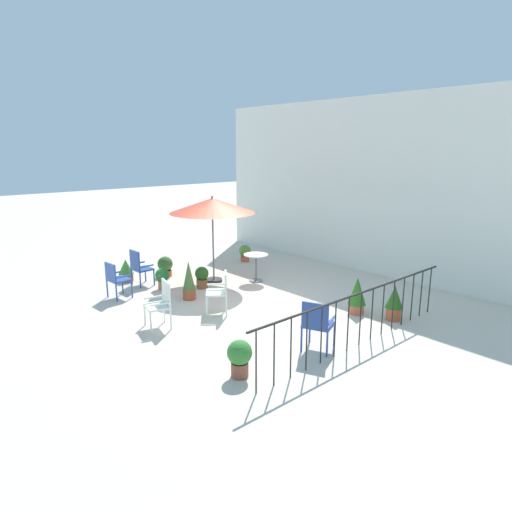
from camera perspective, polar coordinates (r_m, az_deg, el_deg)
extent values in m
plane|color=beige|center=(10.63, -1.99, -5.53)|extent=(60.00, 60.00, 0.00)
cube|color=white|center=(13.33, 12.85, 8.77)|extent=(10.71, 0.30, 4.87)
cube|color=black|center=(8.13, 13.37, -4.55)|extent=(0.03, 5.37, 0.03)
cylinder|color=black|center=(6.57, 0.01, -13.41)|extent=(0.02, 0.02, 1.00)
cylinder|color=black|center=(6.78, 2.33, -12.49)|extent=(0.02, 0.02, 1.00)
cylinder|color=black|center=(7.01, 4.48, -11.61)|extent=(0.02, 0.02, 1.00)
cylinder|color=black|center=(7.25, 6.48, -10.77)|extent=(0.02, 0.02, 1.00)
cylinder|color=black|center=(7.50, 8.34, -9.97)|extent=(0.02, 0.02, 1.00)
cylinder|color=black|center=(7.76, 10.07, -9.22)|extent=(0.02, 0.02, 1.00)
cylinder|color=black|center=(8.02, 11.68, -8.51)|extent=(0.02, 0.02, 1.00)
cylinder|color=black|center=(8.30, 13.18, -7.84)|extent=(0.02, 0.02, 1.00)
cylinder|color=black|center=(8.58, 14.58, -7.21)|extent=(0.02, 0.02, 1.00)
cylinder|color=black|center=(8.86, 15.88, -6.61)|extent=(0.02, 0.02, 1.00)
cylinder|color=black|center=(9.15, 17.11, -6.05)|extent=(0.02, 0.02, 1.00)
cylinder|color=black|center=(9.44, 18.25, -5.52)|extent=(0.02, 0.02, 1.00)
cylinder|color=black|center=(9.74, 19.32, -5.02)|extent=(0.02, 0.02, 1.00)
cylinder|color=black|center=(10.04, 20.33, -4.55)|extent=(0.02, 0.02, 1.00)
cylinder|color=black|center=(10.35, 21.28, -4.10)|extent=(0.02, 0.02, 1.00)
cylinder|color=#2D2D2D|center=(12.02, -5.39, -3.10)|extent=(0.44, 0.44, 0.08)
cylinder|color=slate|center=(11.76, -5.51, 1.94)|extent=(0.04, 0.04, 2.24)
cone|color=#DA4E35|center=(11.60, -5.61, 6.44)|extent=(2.22, 2.22, 0.38)
sphere|color=slate|center=(11.58, -5.64, 7.52)|extent=(0.06, 0.06, 0.06)
cylinder|color=white|center=(11.83, -0.02, 0.17)|extent=(0.65, 0.65, 0.02)
cylinder|color=slate|center=(11.93, -0.02, -1.57)|extent=(0.06, 0.06, 0.72)
cylinder|color=slate|center=(12.02, -0.02, -3.16)|extent=(0.36, 0.36, 0.03)
cube|color=white|center=(9.07, -12.52, -6.29)|extent=(0.59, 0.54, 0.04)
cube|color=white|center=(9.04, -11.40, -4.58)|extent=(0.47, 0.15, 0.47)
cube|color=white|center=(9.24, -12.94, -5.15)|extent=(0.13, 0.39, 0.03)
cube|color=white|center=(8.82, -12.17, -6.01)|extent=(0.13, 0.39, 0.03)
cylinder|color=white|center=(9.32, -14.01, -7.36)|extent=(0.04, 0.04, 0.43)
cylinder|color=white|center=(8.90, -13.29, -8.33)|extent=(0.04, 0.04, 0.43)
cylinder|color=white|center=(9.41, -11.65, -7.02)|extent=(0.04, 0.04, 0.43)
cylinder|color=white|center=(8.99, -10.83, -7.96)|extent=(0.04, 0.04, 0.43)
cube|color=#2C4C96|center=(11.96, -14.31, -1.62)|extent=(0.49, 0.45, 0.04)
cube|color=#2C4C96|center=(11.81, -15.22, -0.53)|extent=(0.46, 0.05, 0.50)
cube|color=#2C4C96|center=(11.75, -13.81, -1.27)|extent=(0.05, 0.39, 0.03)
cube|color=#2C4C96|center=(12.12, -14.85, -0.87)|extent=(0.05, 0.39, 0.03)
cylinder|color=#2C4C96|center=(11.93, -12.88, -2.70)|extent=(0.04, 0.04, 0.41)
cylinder|color=#2C4C96|center=(12.30, -13.94, -2.26)|extent=(0.04, 0.04, 0.41)
cylinder|color=#2C4C96|center=(11.74, -14.56, -3.06)|extent=(0.04, 0.04, 0.41)
cylinder|color=#2C4C96|center=(12.12, -15.58, -2.60)|extent=(0.04, 0.04, 0.41)
cube|color=white|center=(9.63, -5.07, -4.68)|extent=(0.65, 0.65, 0.04)
cube|color=white|center=(9.56, -3.88, -3.33)|extent=(0.39, 0.31, 0.43)
cube|color=white|center=(9.80, -5.08, -3.61)|extent=(0.27, 0.34, 0.03)
cube|color=white|center=(9.38, -5.10, -4.41)|extent=(0.27, 0.34, 0.03)
cylinder|color=white|center=(9.92, -6.23, -5.64)|extent=(0.04, 0.04, 0.45)
cylinder|color=white|center=(9.50, -6.29, -6.53)|extent=(0.04, 0.04, 0.45)
cylinder|color=white|center=(9.92, -3.85, -5.60)|extent=(0.04, 0.04, 0.45)
cylinder|color=white|center=(9.50, -3.81, -6.48)|extent=(0.04, 0.04, 0.45)
cube|color=#3051A0|center=(11.10, -17.11, -2.90)|extent=(0.51, 0.47, 0.04)
cube|color=#3051A0|center=(10.95, -18.10, -1.96)|extent=(0.46, 0.07, 0.41)
cube|color=#3051A0|center=(10.88, -16.60, -2.53)|extent=(0.07, 0.39, 0.03)
cube|color=#3051A0|center=(11.25, -17.69, -2.08)|extent=(0.07, 0.39, 0.03)
cylinder|color=#3051A0|center=(11.07, -15.56, -4.09)|extent=(0.04, 0.04, 0.42)
cylinder|color=#3051A0|center=(11.44, -16.69, -3.59)|extent=(0.04, 0.04, 0.42)
cylinder|color=#3051A0|center=(10.89, -17.38, -4.51)|extent=(0.04, 0.04, 0.42)
cylinder|color=#3051A0|center=(11.27, -18.46, -3.99)|extent=(0.04, 0.04, 0.42)
cube|color=#2C4893|center=(8.01, 7.99, -8.66)|extent=(0.65, 0.64, 0.04)
cube|color=#2C4893|center=(7.72, 7.55, -7.56)|extent=(0.45, 0.22, 0.45)
cube|color=#2C4893|center=(7.91, 9.62, -8.09)|extent=(0.21, 0.42, 0.03)
cube|color=#2C4893|center=(8.03, 6.44, -7.63)|extent=(0.21, 0.42, 0.03)
cylinder|color=#2C4893|center=(8.25, 9.97, -9.90)|extent=(0.04, 0.04, 0.45)
cylinder|color=#2C4893|center=(8.37, 6.88, -9.43)|extent=(0.04, 0.04, 0.45)
cylinder|color=#2C4893|center=(7.85, 9.07, -11.11)|extent=(0.04, 0.04, 0.45)
cylinder|color=#2C4893|center=(7.97, 5.82, -10.59)|extent=(0.04, 0.04, 0.45)
cylinder|color=#A85030|center=(10.70, -8.50, -4.83)|extent=(0.31, 0.31, 0.25)
cylinder|color=#382819|center=(10.66, -8.52, -4.24)|extent=(0.27, 0.27, 0.02)
cone|color=#4C6D34|center=(10.56, -8.59, -2.43)|extent=(0.29, 0.29, 0.68)
cylinder|color=#B95633|center=(9.78, 17.13, -7.05)|extent=(0.30, 0.30, 0.27)
cylinder|color=#382819|center=(9.74, 17.18, -6.36)|extent=(0.27, 0.27, 0.02)
cone|color=#2B5F1C|center=(9.66, 17.28, -5.00)|extent=(0.36, 0.36, 0.47)
cylinder|color=#C06340|center=(9.95, 12.70, -6.59)|extent=(0.32, 0.32, 0.21)
cylinder|color=#382819|center=(9.92, 12.73, -6.08)|extent=(0.28, 0.28, 0.02)
cone|color=#316E21|center=(9.82, 12.82, -4.38)|extent=(0.38, 0.38, 0.60)
cylinder|color=#B3593A|center=(14.10, -1.41, -0.33)|extent=(0.27, 0.27, 0.18)
cylinder|color=#382819|center=(14.08, -1.42, -0.01)|extent=(0.24, 0.24, 0.02)
sphere|color=#528B35|center=(14.04, -1.42, 0.66)|extent=(0.38, 0.38, 0.38)
sphere|color=#D33A68|center=(14.00, -1.83, 0.72)|extent=(0.07, 0.07, 0.07)
sphere|color=#D33A68|center=(13.93, -1.23, 0.84)|extent=(0.10, 0.10, 0.10)
cylinder|color=brown|center=(7.20, -2.09, -14.27)|extent=(0.27, 0.27, 0.24)
cylinder|color=#382819|center=(7.15, -2.10, -13.50)|extent=(0.24, 0.24, 0.02)
sphere|color=#388234|center=(7.07, -2.11, -12.21)|extent=(0.40, 0.40, 0.40)
cylinder|color=#A9582A|center=(12.73, -11.48, -2.14)|extent=(0.35, 0.35, 0.17)
cylinder|color=#382819|center=(12.71, -11.49, -1.82)|extent=(0.31, 0.31, 0.02)
sphere|color=#336128|center=(12.67, -11.53, -0.99)|extent=(0.42, 0.42, 0.42)
cylinder|color=#BD5E37|center=(12.48, -16.21, -2.66)|extent=(0.36, 0.36, 0.21)
cylinder|color=#382819|center=(12.46, -16.23, -2.25)|extent=(0.32, 0.32, 0.02)
cone|color=#458C34|center=(12.41, -16.30, -1.32)|extent=(0.41, 0.41, 0.40)
cylinder|color=#BD684A|center=(11.60, -11.83, -3.61)|extent=(0.23, 0.23, 0.22)
cylinder|color=#382819|center=(11.57, -11.85, -3.15)|extent=(0.20, 0.20, 0.02)
sphere|color=#247331|center=(11.52, -11.89, -2.40)|extent=(0.35, 0.35, 0.35)
sphere|color=#E65334|center=(11.39, -12.20, -2.51)|extent=(0.07, 0.07, 0.07)
sphere|color=#E65334|center=(11.61, -11.54, -2.23)|extent=(0.07, 0.07, 0.07)
cylinder|color=brown|center=(11.51, -6.90, -3.50)|extent=(0.28, 0.28, 0.23)
cylinder|color=#382819|center=(11.47, -6.92, -2.99)|extent=(0.25, 0.25, 0.02)
sphere|color=#26561E|center=(11.43, -6.94, -2.23)|extent=(0.35, 0.35, 0.35)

